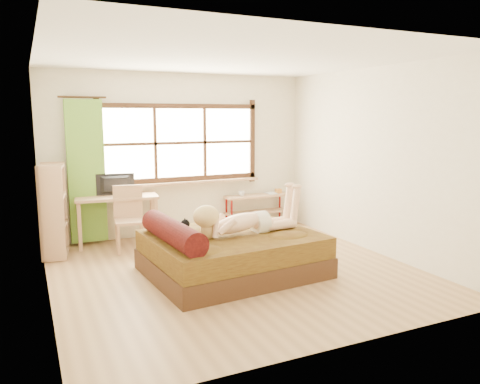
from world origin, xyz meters
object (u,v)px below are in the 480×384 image
kitten (175,228)px  bookshelf (53,210)px  pipe_shelf (257,203)px  woman (245,209)px  desk (117,202)px  bed (229,252)px  chair (129,214)px

kitten → bookshelf: 2.07m
pipe_shelf → woman: bearing=-119.9°
desk → woman: bearing=-53.0°
bed → bookshelf: (-1.97, 1.72, 0.39)m
desk → bookshelf: 0.99m
bed → bookshelf: bearing=134.2°
chair → bed: bearing=-54.7°
bed → chair: bearing=114.4°
woman → pipe_shelf: (1.28, 2.18, -0.40)m
bookshelf → bed: bearing=-32.6°
chair → desk: bearing=113.0°
kitten → bookshelf: (-1.30, 1.61, 0.03)m
woman → desk: (-1.23, 2.06, -0.16)m
kitten → desk: desk is taller
bed → kitten: size_ratio=7.08×
bookshelf → woman: bearing=-30.6°
woman → kitten: size_ratio=4.67×
bed → bookshelf: bookshelf is taller
woman → chair: bearing=118.8°
woman → desk: 2.40m
chair → bookshelf: bearing=-177.5°
desk → bookshelf: size_ratio=0.97×
bed → woman: (0.20, -0.05, 0.55)m
kitten → pipe_shelf: bearing=38.6°
kitten → chair: size_ratio=0.32×
bed → chair: size_ratio=2.28×
kitten → bed: bearing=-13.6°
desk → bed: bearing=-56.8°
woman → bookshelf: (-2.17, 1.76, -0.15)m
woman → kitten: bearing=165.5°
bed → woman: woman is taller
woman → pipe_shelf: bearing=54.8°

